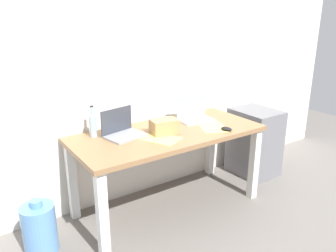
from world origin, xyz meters
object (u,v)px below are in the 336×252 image
beer_bottle (93,125)px  water_cooler_jug (40,228)px  filing_cabinet (254,142)px  desk (168,142)px  cardboard_box (164,127)px  laptop_right (195,115)px  laptop_left (122,131)px  computer_mouse (226,129)px

beer_bottle → water_cooler_jug: (-0.55, -0.22, -0.64)m
beer_bottle → filing_cabinet: bearing=-6.1°
desk → water_cooler_jug: bearing=178.8°
beer_bottle → cardboard_box: beer_bottle is taller
water_cooler_jug → laptop_right: bearing=3.9°
desk → laptop_left: size_ratio=4.74×
water_cooler_jug → computer_mouse: bearing=-10.5°
laptop_right → water_cooler_jug: (-1.51, -0.10, -0.59)m
computer_mouse → cardboard_box: bearing=135.4°
desk → filing_cabinet: (1.17, 0.05, -0.27)m
filing_cabinet → laptop_right: bearing=174.7°
filing_cabinet → water_cooler_jug: bearing=-179.2°
laptop_left → filing_cabinet: (1.54, -0.06, -0.42)m
beer_bottle → desk: bearing=-22.6°
laptop_left → desk: bearing=-17.6°
beer_bottle → filing_cabinet: beer_bottle is taller
laptop_right → laptop_left: bearing=-179.4°
desk → beer_bottle: 0.65m
desk → filing_cabinet: bearing=2.6°
desk → laptop_right: 0.43m
water_cooler_jug → desk: bearing=-1.2°
cardboard_box → filing_cabinet: 1.30m
desk → beer_bottle: (-0.57, 0.24, 0.20)m
desk → computer_mouse: computer_mouse is taller
cardboard_box → filing_cabinet: cardboard_box is taller
beer_bottle → computer_mouse: (1.00, -0.50, -0.08)m
laptop_left → cardboard_box: (0.32, -0.14, 0.01)m
beer_bottle → laptop_right: bearing=-6.8°
laptop_left → filing_cabinet: 1.59m
laptop_right → water_cooler_jug: laptop_right is taller
cardboard_box → laptop_right: bearing=18.6°
desk → laptop_right: size_ratio=4.99×
desk → cardboard_box: cardboard_box is taller
laptop_right → filing_cabinet: laptop_right is taller
computer_mouse → cardboard_box: (-0.48, 0.24, 0.04)m
cardboard_box → beer_bottle: bearing=153.1°
laptop_left → laptop_right: 0.76m
computer_mouse → water_cooler_jug: 1.67m
computer_mouse → water_cooler_jug: bearing=151.5°
laptop_right → desk: bearing=-162.1°
desk → beer_bottle: bearing=157.4°
laptop_left → water_cooler_jug: 0.96m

